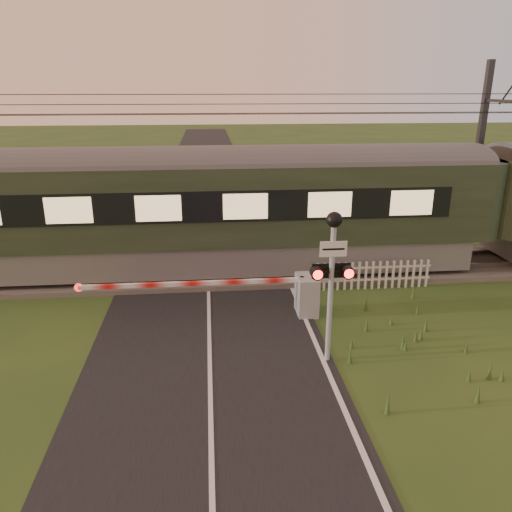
{
  "coord_description": "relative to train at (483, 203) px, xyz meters",
  "views": [
    {
      "loc": [
        0.09,
        -10.21,
        6.35
      ],
      "look_at": [
        1.39,
        3.2,
        1.75
      ],
      "focal_mm": 35.0,
      "sensor_mm": 36.0,
      "label": 1
    }
  ],
  "objects": [
    {
      "name": "picket_fence",
      "position": [
        -4.55,
        -1.89,
        -1.88
      ],
      "size": [
        3.92,
        0.08,
        0.94
      ],
      "color": "silver",
      "rests_on": "ground"
    },
    {
      "name": "catenary_mast",
      "position": [
        0.84,
        2.23,
        1.43
      ],
      "size": [
        0.23,
        2.46,
        7.3
      ],
      "color": "#2D2D30",
      "rests_on": "ground"
    },
    {
      "name": "ground",
      "position": [
        -9.93,
        -6.5,
        -2.36
      ],
      "size": [
        160.0,
        160.0,
        0.0
      ],
      "primitive_type": "plane",
      "color": "#28441A",
      "rests_on": "ground"
    },
    {
      "name": "boom_gate",
      "position": [
        -7.45,
        -3.54,
        -1.7
      ],
      "size": [
        7.59,
        0.89,
        1.19
      ],
      "color": "gray",
      "rests_on": "ground"
    },
    {
      "name": "track_bed",
      "position": [
        -9.93,
        0.0,
        -2.29
      ],
      "size": [
        140.0,
        3.4,
        0.39
      ],
      "color": "#47423D",
      "rests_on": "ground"
    },
    {
      "name": "train",
      "position": [
        0.0,
        0.0,
        0.0
      ],
      "size": [
        44.51,
        3.07,
        4.15
      ],
      "color": "slate",
      "rests_on": "ground"
    },
    {
      "name": "road",
      "position": [
        -9.91,
        -6.73,
        -2.35
      ],
      "size": [
        6.0,
        140.0,
        0.03
      ],
      "color": "black",
      "rests_on": "ground"
    },
    {
      "name": "overhead_wires",
      "position": [
        -9.93,
        0.0,
        3.37
      ],
      "size": [
        120.0,
        0.62,
        0.62
      ],
      "color": "black",
      "rests_on": "ground"
    },
    {
      "name": "crossing_signal",
      "position": [
        -7.07,
        -6.21,
        0.2
      ],
      "size": [
        0.95,
        0.37,
        3.72
      ],
      "color": "gray",
      "rests_on": "ground"
    }
  ]
}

